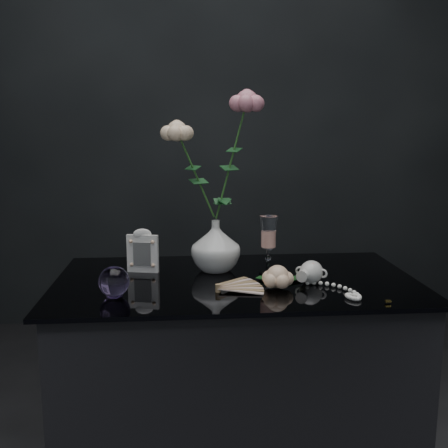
{
  "coord_description": "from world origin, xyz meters",
  "views": [
    {
      "loc": [
        -0.15,
        -1.42,
        1.2
      ],
      "look_at": [
        -0.03,
        0.07,
        0.92
      ],
      "focal_mm": 42.0,
      "sensor_mm": 36.0,
      "label": 1
    }
  ],
  "objects_px": {
    "paperweight": "(114,281)",
    "loose_rose": "(278,277)",
    "picture_frame": "(143,250)",
    "pearl_jar": "(311,271)",
    "wine_glass": "(268,245)",
    "vase": "(216,246)"
  },
  "relations": [
    {
      "from": "loose_rose",
      "to": "pearl_jar",
      "type": "distance_m",
      "value": 0.12
    },
    {
      "from": "pearl_jar",
      "to": "paperweight",
      "type": "bearing_deg",
      "value": -142.86
    },
    {
      "from": "paperweight",
      "to": "loose_rose",
      "type": "distance_m",
      "value": 0.44
    },
    {
      "from": "pearl_jar",
      "to": "picture_frame",
      "type": "bearing_deg",
      "value": -168.43
    },
    {
      "from": "picture_frame",
      "to": "paperweight",
      "type": "bearing_deg",
      "value": -91.42
    },
    {
      "from": "vase",
      "to": "paperweight",
      "type": "relative_size",
      "value": 1.95
    },
    {
      "from": "vase",
      "to": "pearl_jar",
      "type": "distance_m",
      "value": 0.31
    },
    {
      "from": "paperweight",
      "to": "pearl_jar",
      "type": "xyz_separation_m",
      "value": [
        0.55,
        0.08,
        -0.01
      ]
    },
    {
      "from": "picture_frame",
      "to": "paperweight",
      "type": "xyz_separation_m",
      "value": [
        -0.06,
        -0.23,
        -0.03
      ]
    },
    {
      "from": "wine_glass",
      "to": "paperweight",
      "type": "xyz_separation_m",
      "value": [
        -0.44,
        -0.18,
        -0.05
      ]
    },
    {
      "from": "picture_frame",
      "to": "loose_rose",
      "type": "height_order",
      "value": "picture_frame"
    },
    {
      "from": "wine_glass",
      "to": "pearl_jar",
      "type": "bearing_deg",
      "value": -42.18
    },
    {
      "from": "wine_glass",
      "to": "picture_frame",
      "type": "height_order",
      "value": "wine_glass"
    },
    {
      "from": "wine_glass",
      "to": "loose_rose",
      "type": "bearing_deg",
      "value": -89.06
    },
    {
      "from": "paperweight",
      "to": "loose_rose",
      "type": "xyz_separation_m",
      "value": [
        0.44,
        0.03,
        -0.01
      ]
    },
    {
      "from": "loose_rose",
      "to": "pearl_jar",
      "type": "relative_size",
      "value": 0.81
    },
    {
      "from": "paperweight",
      "to": "pearl_jar",
      "type": "relative_size",
      "value": 0.34
    },
    {
      "from": "paperweight",
      "to": "pearl_jar",
      "type": "bearing_deg",
      "value": 8.27
    },
    {
      "from": "paperweight",
      "to": "loose_rose",
      "type": "relative_size",
      "value": 0.42
    },
    {
      "from": "vase",
      "to": "loose_rose",
      "type": "relative_size",
      "value": 0.82
    },
    {
      "from": "picture_frame",
      "to": "loose_rose",
      "type": "bearing_deg",
      "value": -14.7
    },
    {
      "from": "loose_rose",
      "to": "picture_frame",
      "type": "bearing_deg",
      "value": 151.61
    }
  ]
}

